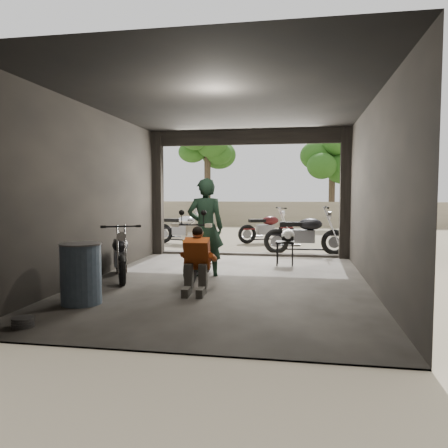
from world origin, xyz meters
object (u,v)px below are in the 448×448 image
(left_bike, at_px, (120,252))
(sign_post, at_px, (363,188))
(outside_bike_c, at_px, (305,231))
(main_bike, at_px, (199,250))
(rider, at_px, (206,228))
(helmet, at_px, (288,235))
(mechanic, at_px, (196,262))
(stool, at_px, (285,245))
(outside_bike_b, at_px, (267,225))
(outside_bike_a, at_px, (183,225))
(oil_drum, at_px, (81,275))

(left_bike, bearing_deg, sign_post, 19.52)
(outside_bike_c, bearing_deg, sign_post, -55.06)
(left_bike, bearing_deg, main_bike, -13.83)
(rider, relative_size, sign_post, 0.74)
(rider, bearing_deg, helmet, -147.31)
(main_bike, height_order, outside_bike_c, outside_bike_c)
(mechanic, height_order, sign_post, sign_post)
(rider, xyz_separation_m, sign_post, (3.54, 4.59, 0.81))
(main_bike, bearing_deg, helmet, 48.58)
(outside_bike_c, bearing_deg, stool, 165.22)
(helmet, bearing_deg, stool, -179.19)
(outside_bike_b, relative_size, stool, 3.10)
(stool, xyz_separation_m, helmet, (0.06, -0.00, 0.21))
(main_bike, bearing_deg, outside_bike_a, 109.14)
(outside_bike_b, xyz_separation_m, helmet, (0.80, -4.41, 0.11))
(main_bike, xyz_separation_m, rider, (0.07, 0.25, 0.40))
(helmet, relative_size, oil_drum, 0.34)
(sign_post, bearing_deg, outside_bike_a, 172.85)
(outside_bike_a, bearing_deg, main_bike, -150.25)
(left_bike, bearing_deg, outside_bike_a, 67.53)
(rider, xyz_separation_m, helmet, (1.54, 1.52, -0.27))
(sign_post, bearing_deg, mechanic, -119.71)
(sign_post, bearing_deg, oil_drum, -125.46)
(stool, bearing_deg, mechanic, -113.31)
(outside_bike_b, distance_m, rider, 5.99)
(mechanic, distance_m, oil_drum, 1.74)
(rider, distance_m, mechanic, 1.57)
(left_bike, xyz_separation_m, outside_bike_c, (3.44, 3.98, 0.11))
(outside_bike_c, height_order, sign_post, sign_post)
(stool, bearing_deg, left_bike, -145.03)
(outside_bike_c, relative_size, rider, 0.99)
(left_bike, relative_size, oil_drum, 1.75)
(main_bike, height_order, stool, main_bike)
(main_bike, xyz_separation_m, mechanic, (0.24, -1.25, -0.03))
(sign_post, bearing_deg, helmet, -123.86)
(mechanic, bearing_deg, left_bike, 147.93)
(outside_bike_b, relative_size, oil_drum, 1.93)
(left_bike, xyz_separation_m, outside_bike_b, (2.25, 6.49, 0.05))
(mechanic, relative_size, oil_drum, 1.17)
(outside_bike_a, distance_m, rider, 5.54)
(stool, bearing_deg, sign_post, 56.03)
(outside_bike_a, height_order, sign_post, sign_post)
(outside_bike_a, relative_size, mechanic, 1.68)
(main_bike, height_order, outside_bike_b, outside_bike_b)
(stool, bearing_deg, outside_bike_b, 99.45)
(left_bike, relative_size, outside_bike_a, 0.89)
(stool, height_order, oil_drum, oil_drum)
(outside_bike_a, xyz_separation_m, outside_bike_b, (2.61, 0.74, -0.02))
(outside_bike_c, bearing_deg, outside_bike_b, 24.18)
(left_bike, xyz_separation_m, helmet, (3.05, 2.08, 0.16))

